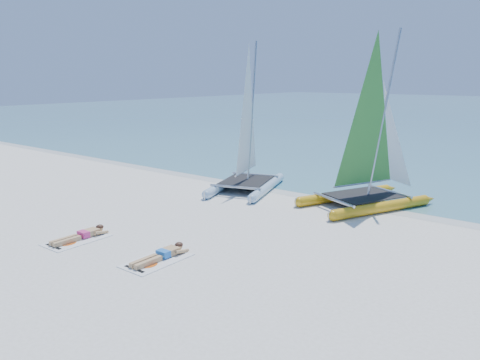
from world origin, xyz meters
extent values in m
plane|color=white|center=(0.00, 0.00, 0.00)|extent=(140.00, 140.00, 0.00)
cube|color=silver|center=(0.00, 5.50, 0.00)|extent=(140.00, 1.40, 0.01)
cylinder|color=#A7C3DB|center=(-3.42, 4.34, 0.19)|extent=(1.68, 4.12, 0.37)
cone|color=#A7C3DB|center=(-4.15, 6.55, 0.19)|extent=(0.51, 0.62, 0.35)
cylinder|color=#A7C3DB|center=(-1.63, 4.93, 0.19)|extent=(1.68, 4.12, 0.37)
cone|color=#A7C3DB|center=(-2.36, 7.14, 0.19)|extent=(0.51, 0.62, 0.35)
cube|color=black|center=(-2.52, 4.64, 0.40)|extent=(2.45, 2.77, 0.03)
cylinder|color=#B5B8BC|center=(-2.76, 5.35, 3.30)|extent=(0.43, 1.08, 5.81)
cylinder|color=gold|center=(1.61, 5.61, 0.19)|extent=(2.16, 4.14, 0.39)
cone|color=gold|center=(2.60, 7.81, 0.19)|extent=(0.56, 0.66, 0.37)
cylinder|color=gold|center=(3.38, 4.81, 0.19)|extent=(2.16, 4.14, 0.39)
cone|color=gold|center=(4.38, 7.00, 0.19)|extent=(0.56, 0.66, 0.37)
cube|color=black|center=(2.49, 5.21, 0.42)|extent=(2.70, 2.97, 0.03)
cylinder|color=#B5B8BC|center=(2.82, 5.92, 3.42)|extent=(0.56, 1.08, 6.02)
cube|color=silver|center=(-2.61, -3.53, 0.01)|extent=(1.00, 1.85, 0.02)
cube|color=tan|center=(-2.61, -3.10, 0.12)|extent=(0.36, 0.55, 0.17)
cube|color=#DF347F|center=(-2.61, -3.30, 0.12)|extent=(0.37, 0.22, 0.17)
cube|color=tan|center=(-2.61, -3.90, 0.09)|extent=(0.31, 0.85, 0.13)
sphere|color=tan|center=(-2.61, -2.73, 0.16)|extent=(0.21, 0.21, 0.21)
ellipsoid|color=#3B2115|center=(-2.61, -2.72, 0.20)|extent=(0.22, 0.24, 0.15)
cube|color=silver|center=(0.44, -3.15, 0.01)|extent=(1.00, 1.85, 0.02)
cube|color=tan|center=(0.44, -2.72, 0.12)|extent=(0.36, 0.55, 0.17)
cube|color=blue|center=(0.44, -2.92, 0.12)|extent=(0.37, 0.22, 0.17)
cube|color=tan|center=(0.44, -3.52, 0.09)|extent=(0.31, 0.85, 0.13)
sphere|color=tan|center=(0.44, -2.35, 0.16)|extent=(0.21, 0.21, 0.21)
ellipsoid|color=#3B2115|center=(0.44, -2.34, 0.20)|extent=(0.22, 0.24, 0.15)
camera|label=1|loc=(9.22, -10.89, 4.71)|focal=35.00mm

